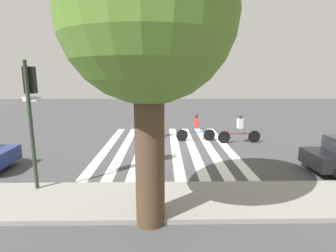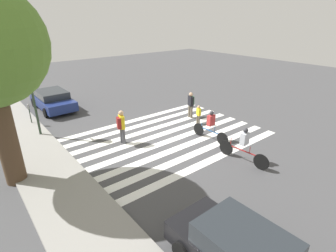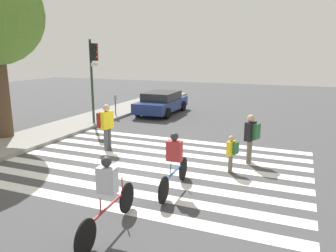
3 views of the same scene
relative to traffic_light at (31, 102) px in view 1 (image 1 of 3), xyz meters
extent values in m
plane|color=#444447|center=(-4.42, -5.33, -3.03)|extent=(60.00, 60.00, 0.00)
cube|color=gray|center=(-4.42, 0.92, -2.96)|extent=(36.00, 2.50, 0.14)
cube|color=white|center=(-7.64, -5.33, -3.03)|extent=(0.45, 10.00, 0.01)
cube|color=white|center=(-6.72, -5.33, -3.03)|extent=(0.45, 10.00, 0.01)
cube|color=white|center=(-5.80, -5.33, -3.03)|extent=(0.45, 10.00, 0.01)
cube|color=white|center=(-4.88, -5.33, -3.03)|extent=(0.45, 10.00, 0.01)
cube|color=white|center=(-3.96, -5.33, -3.03)|extent=(0.45, 10.00, 0.01)
cube|color=white|center=(-3.03, -5.33, -3.03)|extent=(0.45, 10.00, 0.01)
cube|color=white|center=(-2.11, -5.33, -3.03)|extent=(0.45, 10.00, 0.01)
cube|color=white|center=(-1.19, -5.33, -3.03)|extent=(0.45, 10.00, 0.01)
cylinder|color=#283828|center=(0.00, 0.13, -0.87)|extent=(0.12, 0.12, 4.33)
cube|color=black|center=(0.00, -0.08, 0.67)|extent=(0.32, 0.26, 0.84)
cube|color=silver|center=(0.00, -0.08, 0.07)|extent=(0.60, 0.02, 0.16)
sphere|color=#590F0F|center=(0.00, -0.24, 0.91)|extent=(0.15, 0.15, 0.15)
sphere|color=#59470F|center=(0.00, -0.24, 0.67)|extent=(0.15, 0.15, 0.15)
sphere|color=red|center=(0.00, -0.24, 0.44)|extent=(0.15, 0.15, 0.15)
cylinder|color=#4C3826|center=(-3.89, 2.05, -1.19)|extent=(0.75, 0.75, 3.68)
sphere|color=#567F2D|center=(-3.89, 2.05, 2.20)|extent=(4.15, 4.15, 4.15)
cylinder|color=#6B6051|center=(-3.13, -8.27, -2.63)|extent=(0.15, 0.15, 0.80)
cylinder|color=#6B6051|center=(-2.92, -8.27, -2.63)|extent=(0.15, 0.15, 0.80)
cube|color=black|center=(-3.02, -8.27, -1.92)|extent=(0.51, 0.35, 0.63)
sphere|color=tan|center=(-3.02, -8.27, -1.48)|extent=(0.25, 0.25, 0.25)
cube|color=#2D6638|center=(-2.96, -8.44, -1.92)|extent=(0.38, 0.27, 0.53)
cylinder|color=#6B6051|center=(-4.22, -7.86, -2.75)|extent=(0.11, 0.11, 0.56)
cylinder|color=#6B6051|center=(-4.07, -7.86, -2.75)|extent=(0.11, 0.11, 0.56)
cube|color=yellow|center=(-4.15, -7.86, -2.24)|extent=(0.36, 0.25, 0.45)
sphere|color=tan|center=(-4.15, -7.86, -1.93)|extent=(0.18, 0.18, 0.18)
cube|color=#2D6638|center=(-4.11, -7.98, -2.24)|extent=(0.27, 0.19, 0.38)
cylinder|color=#4C4C51|center=(-3.66, -2.97, -2.61)|extent=(0.16, 0.16, 0.85)
cylinder|color=#4C4C51|center=(-3.44, -2.97, -2.61)|extent=(0.16, 0.16, 0.85)
cube|color=yellow|center=(-3.55, -2.97, -1.85)|extent=(0.54, 0.36, 0.67)
sphere|color=tan|center=(-3.55, -2.97, -1.38)|extent=(0.26, 0.26, 0.26)
cube|color=maroon|center=(-3.61, -2.78, -1.85)|extent=(0.41, 0.27, 0.56)
cylinder|color=black|center=(-5.34, -6.70, -2.68)|extent=(0.70, 0.07, 0.70)
cylinder|color=black|center=(-6.97, -6.77, -2.68)|extent=(0.70, 0.07, 0.70)
cube|color=#1E4C8C|center=(-6.15, -6.74, -2.49)|extent=(1.39, 0.09, 0.04)
cylinder|color=#1E4C8C|center=(-6.44, -6.75, -2.33)|extent=(0.03, 0.03, 0.32)
cylinder|color=#1E4C8C|center=(-5.54, -6.71, -2.29)|extent=(0.03, 0.03, 0.40)
cube|color=#B73333|center=(-6.15, -6.74, -1.90)|extent=(0.26, 0.41, 0.55)
sphere|color=#333338|center=(-6.15, -6.74, -1.50)|extent=(0.22, 0.22, 0.22)
cylinder|color=black|center=(-7.72, -6.14, -2.67)|extent=(0.72, 0.09, 0.72)
cylinder|color=black|center=(-9.50, -6.27, -2.67)|extent=(0.72, 0.09, 0.72)
cube|color=maroon|center=(-8.61, -6.21, -2.48)|extent=(1.52, 0.15, 0.04)
cylinder|color=maroon|center=(-8.92, -6.23, -2.32)|extent=(0.03, 0.03, 0.32)
cylinder|color=maroon|center=(-7.94, -6.16, -2.28)|extent=(0.03, 0.03, 0.40)
cube|color=silver|center=(-8.61, -6.21, -1.88)|extent=(0.27, 0.42, 0.55)
sphere|color=#333338|center=(-8.61, -6.21, -1.49)|extent=(0.22, 0.22, 0.22)
cylinder|color=black|center=(-10.81, -2.29, -2.71)|extent=(0.64, 0.21, 0.64)
cylinder|color=black|center=(2.89, -2.82, -2.71)|extent=(0.64, 0.21, 0.64)
camera|label=1|loc=(-4.24, 8.42, 0.83)|focal=28.00mm
camera|label=2|loc=(-14.54, 2.90, 3.06)|focal=28.00mm
camera|label=3|loc=(-13.96, -9.74, 0.68)|focal=35.00mm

